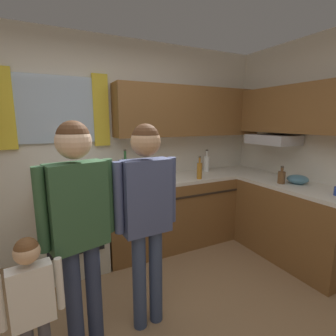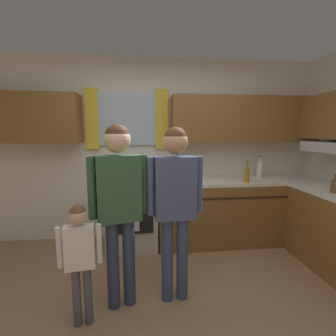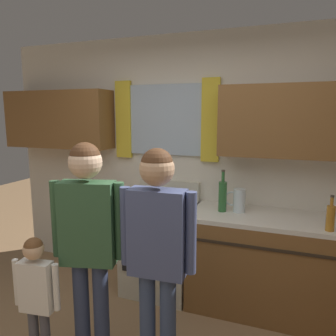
{
  "view_description": "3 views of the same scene",
  "coord_description": "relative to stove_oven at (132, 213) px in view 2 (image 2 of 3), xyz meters",
  "views": [
    {
      "loc": [
        -0.59,
        -1.27,
        1.62
      ],
      "look_at": [
        0.46,
        0.83,
        1.18
      ],
      "focal_mm": 27.03,
      "sensor_mm": 36.0,
      "label": 1
    },
    {
      "loc": [
        -0.21,
        -1.62,
        1.55
      ],
      "look_at": [
        0.06,
        0.86,
        1.18
      ],
      "focal_mm": 25.41,
      "sensor_mm": 36.0,
      "label": 2
    },
    {
      "loc": [
        0.81,
        -1.37,
        1.8
      ],
      "look_at": [
        -0.0,
        0.8,
        1.41
      ],
      "focal_mm": 34.64,
      "sensor_mm": 36.0,
      "label": 3
    }
  ],
  "objects": [
    {
      "name": "adult_in_plaid",
      "position": [
        0.43,
        -1.13,
        0.54
      ],
      "size": [
        0.5,
        0.22,
        1.6
      ],
      "color": "#38476B",
      "rests_on": "ground"
    },
    {
      "name": "bottle_squat_brown",
      "position": [
        2.23,
        -0.85,
        0.51
      ],
      "size": [
        0.08,
        0.08,
        0.21
      ],
      "color": "brown",
      "rests_on": "kitchen_counter_run"
    },
    {
      "name": "bottle_oil_amber",
      "position": [
        1.51,
        -0.22,
        0.54
      ],
      "size": [
        0.06,
        0.06,
        0.29
      ],
      "color": "#B27223",
      "rests_on": "kitchen_counter_run"
    },
    {
      "name": "stove_oven",
      "position": [
        0.0,
        0.0,
        0.0
      ],
      "size": [
        0.66,
        0.67,
        1.1
      ],
      "color": "beige",
      "rests_on": "ground"
    },
    {
      "name": "bottle_wine_green",
      "position": [
        0.62,
        0.0,
        0.58
      ],
      "size": [
        0.08,
        0.08,
        0.39
      ],
      "color": "#2D6633",
      "rests_on": "kitchen_counter_run"
    },
    {
      "name": "kitchen_counter_run",
      "position": [
        1.81,
        -0.35,
        -0.02
      ],
      "size": [
        2.31,
        1.92,
        0.9
      ],
      "color": "brown",
      "rests_on": "ground"
    },
    {
      "name": "ground_plane",
      "position": [
        0.36,
        -1.54,
        -0.47
      ],
      "size": [
        12.0,
        12.0,
        0.0
      ],
      "primitive_type": "plane",
      "color": "#93704C"
    },
    {
      "name": "water_pitcher",
      "position": [
        0.77,
        0.03,
        0.54
      ],
      "size": [
        0.19,
        0.11,
        0.22
      ],
      "color": "silver",
      "rests_on": "kitchen_counter_run"
    },
    {
      "name": "back_wall_unit",
      "position": [
        0.41,
        0.28,
        1.0
      ],
      "size": [
        4.6,
        0.42,
        2.6
      ],
      "color": "silver",
      "rests_on": "ground"
    },
    {
      "name": "bottle_milk_white",
      "position": [
        1.87,
        0.14,
        0.55
      ],
      "size": [
        0.08,
        0.08,
        0.31
      ],
      "color": "white",
      "rests_on": "kitchen_counter_run"
    },
    {
      "name": "adult_holding_child",
      "position": [
        -0.05,
        -1.17,
        0.55
      ],
      "size": [
        0.49,
        0.24,
        1.62
      ],
      "color": "#2D3856",
      "rests_on": "ground"
    },
    {
      "name": "small_child",
      "position": [
        -0.35,
        -1.36,
        0.16
      ],
      "size": [
        0.34,
        0.14,
        1.01
      ],
      "color": "#4C4C56",
      "rests_on": "ground"
    }
  ]
}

